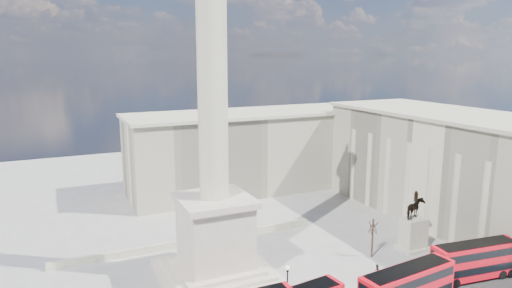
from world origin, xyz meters
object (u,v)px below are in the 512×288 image
object	(u,v)px
pedestrian_walking	(416,274)
pedestrian_standing	(377,271)
nelsons_column	(214,181)
red_bus_d	(476,260)
pedestrian_crossing	(330,287)
red_bus_c	(408,288)
victorian_lamp	(287,287)
equestrian_statue	(414,229)

from	to	relation	value
pedestrian_walking	pedestrian_standing	bearing A→B (deg)	141.73
nelsons_column	red_bus_d	size ratio (longest dim) A/B	4.09
pedestrian_crossing	red_bus_d	bearing A→B (deg)	-128.61
red_bus_c	pedestrian_crossing	world-z (taller)	red_bus_c
victorian_lamp	equestrian_statue	size ratio (longest dim) A/B	0.66
victorian_lamp	pedestrian_crossing	world-z (taller)	victorian_lamp
pedestrian_standing	nelsons_column	bearing A→B (deg)	-67.96
red_bus_c	pedestrian_crossing	bearing A→B (deg)	127.19
red_bus_d	equestrian_statue	xyz separation A→B (m)	(-0.80, 10.09, 0.63)
red_bus_c	red_bus_d	xyz separation A→B (m)	(13.08, 1.95, -0.10)
red_bus_c	red_bus_d	world-z (taller)	red_bus_c
victorian_lamp	red_bus_d	bearing A→B (deg)	-5.38
pedestrian_crossing	nelsons_column	bearing A→B (deg)	22.96
red_bus_c	pedestrian_walking	bearing A→B (deg)	32.42
nelsons_column	red_bus_c	size ratio (longest dim) A/B	3.95
red_bus_c	victorian_lamp	distance (m)	13.67
nelsons_column	red_bus_d	world-z (taller)	nelsons_column
red_bus_c	red_bus_d	bearing A→B (deg)	2.56
pedestrian_walking	nelsons_column	bearing A→B (deg)	151.08
equestrian_statue	pedestrian_standing	bearing A→B (deg)	-156.26
red_bus_d	victorian_lamp	distance (m)	26.13
red_bus_c	red_bus_d	distance (m)	13.22
victorian_lamp	pedestrian_standing	distance (m)	15.42
red_bus_d	equestrian_statue	bearing A→B (deg)	101.27
nelsons_column	pedestrian_standing	bearing A→B (deg)	-24.55
pedestrian_walking	pedestrian_crossing	world-z (taller)	pedestrian_crossing
red_bus_d	pedestrian_crossing	xyz separation A→B (m)	(-19.07, 4.45, -1.64)
pedestrian_crossing	pedestrian_walking	bearing A→B (deg)	-123.89
pedestrian_walking	red_bus_d	bearing A→B (deg)	-22.72
red_bus_c	equestrian_statue	xyz separation A→B (m)	(12.28, 12.04, 0.54)
nelsons_column	pedestrian_crossing	xyz separation A→B (m)	(10.99, -9.74, -12.02)
nelsons_column	equestrian_statue	size ratio (longest dim) A/B	5.52
red_bus_c	pedestrian_crossing	xyz separation A→B (m)	(-5.99, 6.40, -1.74)
pedestrian_standing	pedestrian_crossing	size ratio (longest dim) A/B	0.96
victorian_lamp	pedestrian_standing	bearing A→B (deg)	11.80
red_bus_d	victorian_lamp	world-z (taller)	victorian_lamp
victorian_lamp	equestrian_statue	xyz separation A→B (m)	(25.19, 7.65, -0.35)
equestrian_statue	pedestrian_crossing	distance (m)	19.25
equestrian_statue	pedestrian_walking	size ratio (longest dim) A/B	5.19
red_bus_c	red_bus_d	size ratio (longest dim) A/B	1.04
red_bus_d	nelsons_column	bearing A→B (deg)	161.45
victorian_lamp	pedestrian_standing	world-z (taller)	victorian_lamp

